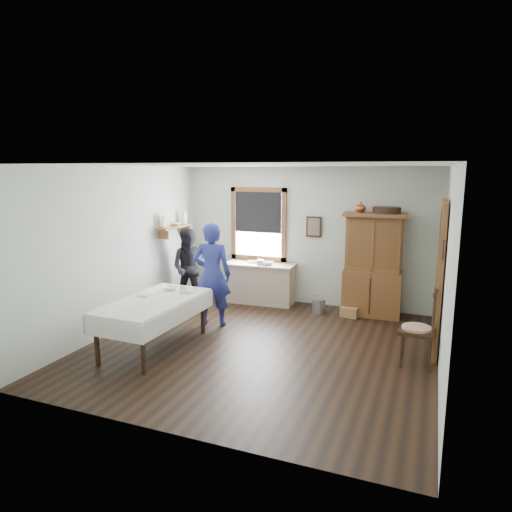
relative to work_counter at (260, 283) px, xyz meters
name	(u,v)px	position (x,y,z in m)	size (l,w,h in m)	color
room	(261,259)	(0.86, -2.17, 0.95)	(5.01, 5.01, 2.70)	black
window	(258,221)	(-0.14, 0.29, 1.22)	(1.18, 0.07, 1.48)	white
doorway	(441,274)	(3.32, -1.32, 0.76)	(0.09, 1.14, 2.22)	#40342E
wall_shelf	(176,225)	(-1.51, -0.63, 1.17)	(0.24, 1.00, 0.44)	brown
framed_picture	(314,227)	(1.01, 0.29, 1.15)	(0.30, 0.04, 0.40)	#351F12
rug_beater	(444,241)	(3.31, -1.87, 1.32)	(0.27, 0.27, 0.01)	black
work_counter	(260,283)	(0.00, 0.00, 0.00)	(1.40, 0.53, 0.80)	tan
china_hutch	(373,265)	(2.20, 0.00, 0.54)	(1.11, 0.52, 1.88)	brown
dining_table	(154,324)	(-0.60, -2.80, -0.03)	(0.99, 1.87, 0.75)	white
spindle_chair	(417,327)	(3.06, -2.00, 0.14)	(0.50, 0.50, 1.08)	#351F12
pail	(319,306)	(1.27, -0.21, -0.27)	(0.25, 0.25, 0.27)	#9C9EA4
wicker_basket	(350,312)	(1.85, -0.24, -0.31)	(0.31, 0.22, 0.18)	#AE7C4F
woman_blue	(212,278)	(-0.27, -1.54, 0.42)	(0.60, 0.39, 1.64)	navy
figure_dark	(190,271)	(-1.18, -0.69, 0.31)	(0.69, 0.53, 1.41)	black
table_cup_a	(183,289)	(-0.42, -2.27, 0.40)	(0.12, 0.12, 0.09)	white
table_cup_b	(184,291)	(-0.35, -2.35, 0.40)	(0.10, 0.10, 0.10)	white
table_bowl	(171,288)	(-0.68, -2.20, 0.38)	(0.24, 0.24, 0.06)	white
counter_book	(248,262)	(-0.27, 0.05, 0.41)	(0.17, 0.23, 0.02)	#765E4F
counter_bowl	(268,263)	(0.20, -0.06, 0.43)	(0.21, 0.21, 0.07)	white
shelf_bowl	(176,224)	(-1.51, -0.62, 1.20)	(0.22, 0.22, 0.05)	white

